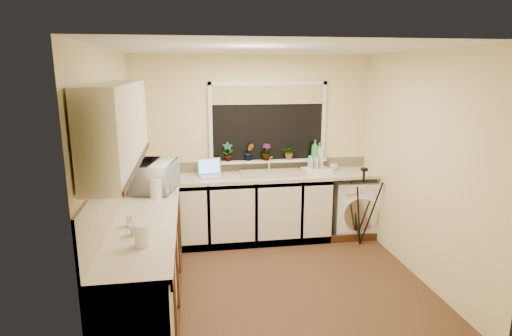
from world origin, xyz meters
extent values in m
plane|color=#503420|center=(0.00, 0.00, 0.00)|extent=(3.20, 3.20, 0.00)
plane|color=white|center=(0.00, 0.00, 2.45)|extent=(3.20, 3.20, 0.00)
plane|color=beige|center=(0.00, 1.50, 1.23)|extent=(3.20, 0.00, 3.20)
plane|color=beige|center=(0.00, -1.50, 1.23)|extent=(3.20, 0.00, 3.20)
plane|color=beige|center=(-1.60, 0.00, 1.23)|extent=(0.00, 3.00, 3.00)
plane|color=beige|center=(1.60, 0.00, 1.23)|extent=(0.00, 3.00, 3.00)
cube|color=silver|center=(-0.33, 1.20, 0.43)|extent=(2.55, 0.60, 0.86)
cube|color=silver|center=(-1.30, -0.30, 0.43)|extent=(0.54, 2.40, 0.86)
cube|color=beige|center=(0.00, 1.20, 0.88)|extent=(3.20, 0.60, 0.04)
cube|color=beige|center=(-1.30, -0.30, 0.88)|extent=(0.60, 2.40, 0.04)
cube|color=silver|center=(-1.44, -0.45, 1.80)|extent=(0.28, 1.90, 0.70)
cube|color=beige|center=(-1.59, -0.30, 1.12)|extent=(0.02, 2.40, 0.45)
cube|color=beige|center=(0.00, 1.49, 0.97)|extent=(3.20, 0.02, 0.14)
cube|color=black|center=(0.20, 1.49, 1.55)|extent=(1.50, 0.02, 1.00)
cube|color=tan|center=(0.20, 1.46, 1.92)|extent=(1.50, 0.02, 0.25)
cube|color=white|center=(0.20, 1.43, 1.04)|extent=(1.60, 0.14, 0.03)
cube|color=tan|center=(0.20, 1.20, 0.91)|extent=(0.82, 0.46, 0.03)
cylinder|color=silver|center=(0.20, 1.38, 1.02)|extent=(0.03, 0.03, 0.24)
cube|color=white|center=(1.36, 1.21, 0.39)|extent=(0.62, 0.60, 0.78)
cube|color=#A7A7AF|center=(-0.59, 1.17, 0.91)|extent=(0.34, 0.27, 0.02)
cube|color=#5DA5FF|center=(-0.61, 1.30, 1.02)|extent=(0.31, 0.11, 0.21)
cylinder|color=white|center=(-1.23, 0.41, 1.00)|extent=(0.15, 0.15, 0.20)
cube|color=white|center=(0.82, 1.22, 0.93)|extent=(0.39, 0.31, 0.05)
cylinder|color=white|center=(-1.25, -0.91, 0.99)|extent=(0.12, 0.12, 0.18)
cylinder|color=silver|center=(-1.39, -0.45, 0.95)|extent=(0.07, 0.07, 0.10)
imported|color=white|center=(-1.25, 0.68, 1.07)|extent=(0.52, 0.67, 0.33)
imported|color=#999999|center=(-0.36, 1.42, 1.18)|extent=(0.14, 0.10, 0.26)
imported|color=#999999|center=(-0.07, 1.42, 1.17)|extent=(0.14, 0.12, 0.24)
imported|color=#999999|center=(0.17, 1.40, 1.17)|extent=(0.14, 0.14, 0.23)
imported|color=#999999|center=(0.49, 1.42, 1.15)|extent=(0.20, 0.18, 0.20)
imported|color=green|center=(0.84, 1.39, 1.18)|extent=(0.11, 0.11, 0.26)
imported|color=#999999|center=(0.91, 1.41, 1.16)|extent=(0.12, 0.12, 0.21)
imported|color=silver|center=(1.09, 1.30, 0.95)|extent=(0.14, 0.14, 0.09)
imported|color=beige|center=(-1.34, -0.67, 0.94)|extent=(0.10, 0.10, 0.09)
camera|label=1|loc=(-0.86, -4.11, 2.26)|focal=29.70mm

